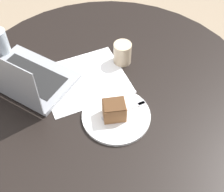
% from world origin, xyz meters
% --- Properties ---
extents(ground_plane, '(12.00, 12.00, 0.00)m').
position_xyz_m(ground_plane, '(0.00, 0.00, 0.00)').
color(ground_plane, gray).
extents(dining_table, '(1.17, 1.17, 0.74)m').
position_xyz_m(dining_table, '(0.00, 0.00, 0.57)').
color(dining_table, black).
rests_on(dining_table, ground_plane).
extents(paper_document, '(0.42, 0.40, 0.00)m').
position_xyz_m(paper_document, '(-0.01, 0.11, 0.74)').
color(paper_document, white).
rests_on(paper_document, dining_table).
extents(plate, '(0.24, 0.24, 0.01)m').
position_xyz_m(plate, '(-0.09, -0.10, 0.75)').
color(plate, white).
rests_on(plate, dining_table).
extents(cake_slice, '(0.10, 0.10, 0.07)m').
position_xyz_m(cake_slice, '(-0.09, -0.09, 0.79)').
color(cake_slice, brown).
rests_on(cake_slice, plate).
extents(fork, '(0.16, 0.10, 0.00)m').
position_xyz_m(fork, '(-0.04, -0.12, 0.76)').
color(fork, silver).
rests_on(fork, plate).
extents(coffee_glass, '(0.07, 0.07, 0.09)m').
position_xyz_m(coffee_glass, '(0.16, 0.04, 0.79)').
color(coffee_glass, '#C6AD89').
rests_on(coffee_glass, dining_table).
extents(water_glass, '(0.06, 0.06, 0.12)m').
position_xyz_m(water_glass, '(-0.09, 0.47, 0.80)').
color(water_glass, silver).
rests_on(water_glass, dining_table).
extents(laptop, '(0.26, 0.35, 0.23)m').
position_xyz_m(laptop, '(-0.16, 0.28, 0.78)').
color(laptop, gray).
rests_on(laptop, dining_table).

